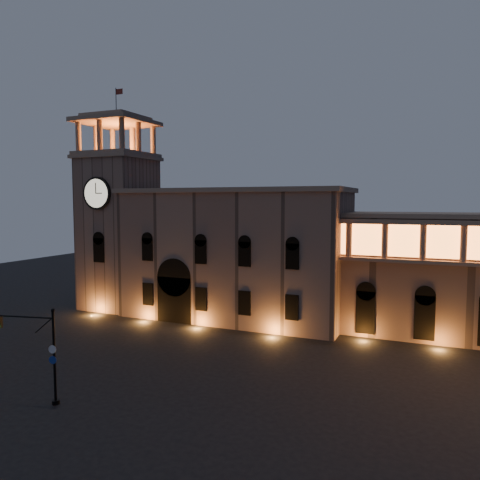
% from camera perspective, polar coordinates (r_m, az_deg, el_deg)
% --- Properties ---
extents(ground, '(160.00, 160.00, 0.00)m').
position_cam_1_polar(ground, '(45.84, -9.86, -15.61)').
color(ground, black).
rests_on(ground, ground).
extents(government_building, '(30.80, 12.80, 17.60)m').
position_cam_1_polar(government_building, '(63.71, -0.74, -1.67)').
color(government_building, '#7D5F52').
rests_on(government_building, ground).
extents(clock_tower, '(9.80, 9.80, 32.40)m').
position_cam_1_polar(clock_tower, '(72.09, -14.58, 1.89)').
color(clock_tower, '#7D5F52').
rests_on(clock_tower, ground).
extents(traffic_light, '(5.46, 1.57, 7.65)m').
position_cam_1_polar(traffic_light, '(40.64, -22.86, -12.63)').
color(traffic_light, black).
rests_on(traffic_light, ground).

